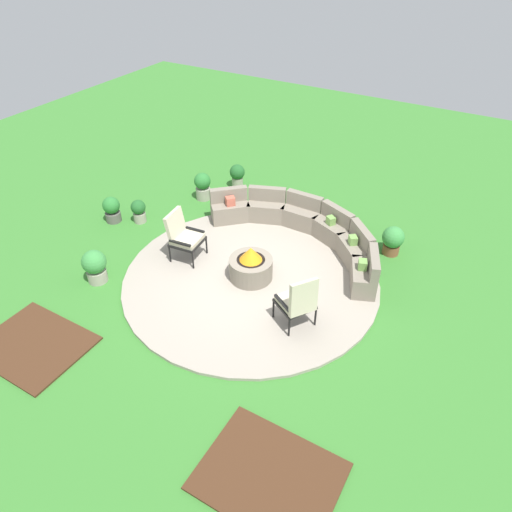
{
  "coord_description": "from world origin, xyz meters",
  "views": [
    {
      "loc": [
        3.77,
        -6.28,
        6.04
      ],
      "look_at": [
        0.0,
        0.2,
        0.45
      ],
      "focal_mm": 33.19,
      "sensor_mm": 36.0,
      "label": 1
    }
  ],
  "objects_px": {
    "potted_plant_0": "(237,175)",
    "potted_plant_3": "(95,265)",
    "curved_stone_bench": "(305,228)",
    "fire_pit": "(251,266)",
    "lounge_chair_front_left": "(183,235)",
    "potted_plant_2": "(139,210)",
    "potted_plant_4": "(112,209)",
    "lounge_chair_front_right": "(298,301)",
    "potted_plant_5": "(203,185)",
    "potted_plant_1": "(393,239)"
  },
  "relations": [
    {
      "from": "lounge_chair_front_left",
      "to": "potted_plant_3",
      "type": "height_order",
      "value": "lounge_chair_front_left"
    },
    {
      "from": "curved_stone_bench",
      "to": "fire_pit",
      "type": "bearing_deg",
      "value": -102.17
    },
    {
      "from": "fire_pit",
      "to": "potted_plant_3",
      "type": "bearing_deg",
      "value": -149.1
    },
    {
      "from": "potted_plant_1",
      "to": "potted_plant_5",
      "type": "distance_m",
      "value": 4.84
    },
    {
      "from": "fire_pit",
      "to": "potted_plant_5",
      "type": "height_order",
      "value": "fire_pit"
    },
    {
      "from": "potted_plant_0",
      "to": "potted_plant_4",
      "type": "xyz_separation_m",
      "value": [
        -1.64,
        -2.91,
        -0.03
      ]
    },
    {
      "from": "curved_stone_bench",
      "to": "lounge_chair_front_right",
      "type": "relative_size",
      "value": 4.06
    },
    {
      "from": "potted_plant_0",
      "to": "potted_plant_1",
      "type": "relative_size",
      "value": 0.96
    },
    {
      "from": "lounge_chair_front_right",
      "to": "potted_plant_2",
      "type": "distance_m",
      "value": 4.9
    },
    {
      "from": "fire_pit",
      "to": "lounge_chair_front_left",
      "type": "distance_m",
      "value": 1.58
    },
    {
      "from": "potted_plant_0",
      "to": "potted_plant_3",
      "type": "bearing_deg",
      "value": -94.01
    },
    {
      "from": "lounge_chair_front_right",
      "to": "potted_plant_3",
      "type": "relative_size",
      "value": 1.52
    },
    {
      "from": "fire_pit",
      "to": "potted_plant_3",
      "type": "relative_size",
      "value": 1.22
    },
    {
      "from": "potted_plant_3",
      "to": "potted_plant_4",
      "type": "relative_size",
      "value": 1.13
    },
    {
      "from": "curved_stone_bench",
      "to": "potted_plant_5",
      "type": "xyz_separation_m",
      "value": [
        -3.07,
        0.47,
        0.02
      ]
    },
    {
      "from": "lounge_chair_front_left",
      "to": "potted_plant_4",
      "type": "bearing_deg",
      "value": -104.53
    },
    {
      "from": "curved_stone_bench",
      "to": "potted_plant_0",
      "type": "xyz_separation_m",
      "value": [
        -2.65,
        1.44,
        -0.01
      ]
    },
    {
      "from": "curved_stone_bench",
      "to": "potted_plant_0",
      "type": "bearing_deg",
      "value": 151.49
    },
    {
      "from": "curved_stone_bench",
      "to": "potted_plant_2",
      "type": "distance_m",
      "value": 3.91
    },
    {
      "from": "potted_plant_0",
      "to": "potted_plant_4",
      "type": "height_order",
      "value": "same"
    },
    {
      "from": "potted_plant_1",
      "to": "potted_plant_3",
      "type": "distance_m",
      "value": 6.11
    },
    {
      "from": "potted_plant_1",
      "to": "potted_plant_5",
      "type": "height_order",
      "value": "potted_plant_5"
    },
    {
      "from": "lounge_chair_front_left",
      "to": "potted_plant_1",
      "type": "relative_size",
      "value": 1.62
    },
    {
      "from": "lounge_chair_front_right",
      "to": "potted_plant_2",
      "type": "height_order",
      "value": "lounge_chair_front_right"
    },
    {
      "from": "potted_plant_2",
      "to": "potted_plant_1",
      "type": "bearing_deg",
      "value": 17.52
    },
    {
      "from": "fire_pit",
      "to": "curved_stone_bench",
      "type": "distance_m",
      "value": 1.75
    },
    {
      "from": "fire_pit",
      "to": "lounge_chair_front_right",
      "type": "bearing_deg",
      "value": -28.02
    },
    {
      "from": "fire_pit",
      "to": "lounge_chair_front_right",
      "type": "relative_size",
      "value": 0.8
    },
    {
      "from": "lounge_chair_front_right",
      "to": "potted_plant_4",
      "type": "relative_size",
      "value": 1.72
    },
    {
      "from": "curved_stone_bench",
      "to": "lounge_chair_front_left",
      "type": "height_order",
      "value": "lounge_chair_front_left"
    },
    {
      "from": "fire_pit",
      "to": "potted_plant_0",
      "type": "height_order",
      "value": "fire_pit"
    },
    {
      "from": "potted_plant_1",
      "to": "curved_stone_bench",
      "type": "bearing_deg",
      "value": -162.61
    },
    {
      "from": "lounge_chair_front_right",
      "to": "potted_plant_0",
      "type": "bearing_deg",
      "value": 74.32
    },
    {
      "from": "curved_stone_bench",
      "to": "potted_plant_2",
      "type": "xyz_separation_m",
      "value": [
        -3.73,
        -1.18,
        -0.05
      ]
    },
    {
      "from": "potted_plant_3",
      "to": "potted_plant_5",
      "type": "bearing_deg",
      "value": 91.28
    },
    {
      "from": "potted_plant_2",
      "to": "potted_plant_4",
      "type": "height_order",
      "value": "potted_plant_4"
    },
    {
      "from": "potted_plant_0",
      "to": "potted_plant_1",
      "type": "xyz_separation_m",
      "value": [
        4.43,
        -0.88,
        0.0
      ]
    },
    {
      "from": "lounge_chair_front_right",
      "to": "potted_plant_4",
      "type": "xyz_separation_m",
      "value": [
        -5.29,
        0.97,
        -0.29
      ]
    },
    {
      "from": "curved_stone_bench",
      "to": "potted_plant_5",
      "type": "bearing_deg",
      "value": 171.33
    },
    {
      "from": "potted_plant_3",
      "to": "potted_plant_5",
      "type": "xyz_separation_m",
      "value": [
        -0.08,
        3.75,
        -0.01
      ]
    },
    {
      "from": "curved_stone_bench",
      "to": "potted_plant_3",
      "type": "relative_size",
      "value": 6.19
    },
    {
      "from": "lounge_chair_front_right",
      "to": "potted_plant_3",
      "type": "height_order",
      "value": "lounge_chair_front_right"
    },
    {
      "from": "lounge_chair_front_left",
      "to": "potted_plant_2",
      "type": "distance_m",
      "value": 1.94
    },
    {
      "from": "potted_plant_2",
      "to": "potted_plant_5",
      "type": "distance_m",
      "value": 1.78
    },
    {
      "from": "potted_plant_4",
      "to": "fire_pit",
      "type": "bearing_deg",
      "value": -3.54
    },
    {
      "from": "fire_pit",
      "to": "potted_plant_0",
      "type": "relative_size",
      "value": 1.38
    },
    {
      "from": "fire_pit",
      "to": "curved_stone_bench",
      "type": "height_order",
      "value": "curved_stone_bench"
    },
    {
      "from": "potted_plant_4",
      "to": "potted_plant_5",
      "type": "xyz_separation_m",
      "value": [
        1.22,
        1.94,
        0.05
      ]
    },
    {
      "from": "lounge_chair_front_left",
      "to": "potted_plant_2",
      "type": "bearing_deg",
      "value": -115.58
    },
    {
      "from": "potted_plant_2",
      "to": "lounge_chair_front_left",
      "type": "bearing_deg",
      "value": -19.38
    }
  ]
}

